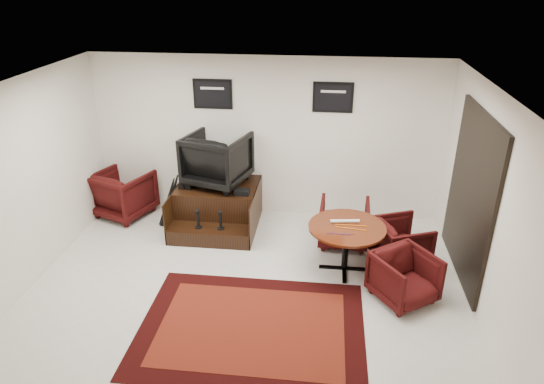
{
  "coord_description": "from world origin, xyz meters",
  "views": [
    {
      "loc": [
        1.01,
        -5.38,
        4.08
      ],
      "look_at": [
        0.28,
        0.9,
        1.13
      ],
      "focal_mm": 32.0,
      "sensor_mm": 36.0,
      "label": 1
    }
  ],
  "objects_px": {
    "table_chair_window": "(401,240)",
    "shine_podium": "(218,207)",
    "armchair_side": "(123,191)",
    "shine_chair": "(217,157)",
    "meeting_table": "(347,232)",
    "table_chair_corner": "(405,275)",
    "table_chair_back": "(344,221)"
  },
  "relations": [
    {
      "from": "table_chair_corner",
      "to": "shine_chair",
      "type": "bearing_deg",
      "value": 111.74
    },
    {
      "from": "meeting_table",
      "to": "table_chair_corner",
      "type": "distance_m",
      "value": 1.02
    },
    {
      "from": "armchair_side",
      "to": "table_chair_back",
      "type": "xyz_separation_m",
      "value": [
        3.89,
        -0.55,
        -0.06
      ]
    },
    {
      "from": "shine_chair",
      "to": "table_chair_window",
      "type": "relative_size",
      "value": 1.31
    },
    {
      "from": "shine_chair",
      "to": "table_chair_back",
      "type": "xyz_separation_m",
      "value": [
        2.14,
        -0.52,
        -0.8
      ]
    },
    {
      "from": "armchair_side",
      "to": "table_chair_corner",
      "type": "relative_size",
      "value": 1.22
    },
    {
      "from": "armchair_side",
      "to": "table_chair_back",
      "type": "relative_size",
      "value": 1.15
    },
    {
      "from": "armchair_side",
      "to": "table_chair_corner",
      "type": "distance_m",
      "value": 5.05
    },
    {
      "from": "shine_chair",
      "to": "armchair_side",
      "type": "height_order",
      "value": "shine_chair"
    },
    {
      "from": "shine_chair",
      "to": "armchair_side",
      "type": "bearing_deg",
      "value": 15.22
    },
    {
      "from": "table_chair_window",
      "to": "shine_podium",
      "type": "bearing_deg",
      "value": 52.75
    },
    {
      "from": "meeting_table",
      "to": "table_chair_back",
      "type": "bearing_deg",
      "value": 90.72
    },
    {
      "from": "armchair_side",
      "to": "table_chair_corner",
      "type": "xyz_separation_m",
      "value": [
        4.66,
        -1.95,
        -0.08
      ]
    },
    {
      "from": "table_chair_corner",
      "to": "table_chair_back",
      "type": "bearing_deg",
      "value": 84.02
    },
    {
      "from": "table_chair_window",
      "to": "table_chair_corner",
      "type": "height_order",
      "value": "table_chair_corner"
    },
    {
      "from": "table_chair_window",
      "to": "table_chair_corner",
      "type": "bearing_deg",
      "value": 153.99
    },
    {
      "from": "armchair_side",
      "to": "table_chair_window",
      "type": "height_order",
      "value": "armchair_side"
    },
    {
      "from": "shine_chair",
      "to": "table_chair_corner",
      "type": "height_order",
      "value": "shine_chair"
    },
    {
      "from": "armchair_side",
      "to": "table_chair_window",
      "type": "bearing_deg",
      "value": -170.73
    },
    {
      "from": "shine_chair",
      "to": "table_chair_window",
      "type": "height_order",
      "value": "shine_chair"
    },
    {
      "from": "armchair_side",
      "to": "table_chair_corner",
      "type": "height_order",
      "value": "armchair_side"
    },
    {
      "from": "table_chair_back",
      "to": "table_chair_window",
      "type": "bearing_deg",
      "value": 154.01
    },
    {
      "from": "table_chair_back",
      "to": "armchair_side",
      "type": "bearing_deg",
      "value": -5.54
    },
    {
      "from": "shine_podium",
      "to": "meeting_table",
      "type": "height_order",
      "value": "meeting_table"
    },
    {
      "from": "shine_chair",
      "to": "meeting_table",
      "type": "distance_m",
      "value": 2.58
    },
    {
      "from": "armchair_side",
      "to": "table_chair_back",
      "type": "distance_m",
      "value": 3.93
    },
    {
      "from": "armchair_side",
      "to": "shine_podium",
      "type": "bearing_deg",
      "value": -164.32
    },
    {
      "from": "meeting_table",
      "to": "table_chair_window",
      "type": "bearing_deg",
      "value": 20.78
    },
    {
      "from": "table_chair_back",
      "to": "table_chair_corner",
      "type": "distance_m",
      "value": 1.6
    },
    {
      "from": "shine_chair",
      "to": "meeting_table",
      "type": "bearing_deg",
      "value": 165.08
    },
    {
      "from": "armchair_side",
      "to": "table_chair_window",
      "type": "relative_size",
      "value": 1.22
    },
    {
      "from": "meeting_table",
      "to": "table_chair_back",
      "type": "height_order",
      "value": "table_chair_back"
    }
  ]
}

